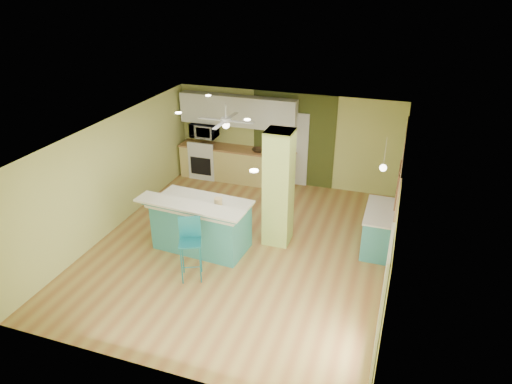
% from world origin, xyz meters
% --- Properties ---
extents(floor, '(6.00, 7.00, 0.01)m').
position_xyz_m(floor, '(0.00, 0.00, -0.01)').
color(floor, '#9F6837').
rests_on(floor, ground).
extents(ceiling, '(6.00, 7.00, 0.01)m').
position_xyz_m(ceiling, '(0.00, 0.00, 2.50)').
color(ceiling, white).
rests_on(ceiling, wall_back).
extents(wall_back, '(6.00, 0.01, 2.50)m').
position_xyz_m(wall_back, '(0.00, 3.50, 1.25)').
color(wall_back, '#C9CE6E').
rests_on(wall_back, floor).
extents(wall_front, '(6.00, 0.01, 2.50)m').
position_xyz_m(wall_front, '(0.00, -3.50, 1.25)').
color(wall_front, '#C9CE6E').
rests_on(wall_front, floor).
extents(wall_left, '(0.01, 7.00, 2.50)m').
position_xyz_m(wall_left, '(-3.00, 0.00, 1.25)').
color(wall_left, '#C9CE6E').
rests_on(wall_left, floor).
extents(wall_right, '(0.01, 7.00, 2.50)m').
position_xyz_m(wall_right, '(3.00, 0.00, 1.25)').
color(wall_right, '#C9CE6E').
rests_on(wall_right, floor).
extents(wood_panel, '(0.02, 3.40, 2.50)m').
position_xyz_m(wood_panel, '(2.99, 0.60, 1.25)').
color(wood_panel, '#9C7A59').
rests_on(wood_panel, floor).
extents(olive_accent, '(2.20, 0.02, 2.50)m').
position_xyz_m(olive_accent, '(0.20, 3.49, 1.25)').
color(olive_accent, '#434B1E').
rests_on(olive_accent, floor).
extents(interior_door, '(0.82, 0.05, 2.00)m').
position_xyz_m(interior_door, '(0.20, 3.46, 1.00)').
color(interior_door, silver).
rests_on(interior_door, floor).
extents(french_door, '(0.04, 1.08, 2.10)m').
position_xyz_m(french_door, '(2.97, -2.30, 1.05)').
color(french_door, silver).
rests_on(french_door, floor).
extents(column, '(0.55, 0.55, 2.50)m').
position_xyz_m(column, '(0.65, 0.50, 1.25)').
color(column, '#ABC35A').
rests_on(column, floor).
extents(kitchen_run, '(3.25, 0.63, 0.94)m').
position_xyz_m(kitchen_run, '(-1.30, 3.20, 0.47)').
color(kitchen_run, '#E4CF77').
rests_on(kitchen_run, floor).
extents(stove, '(0.76, 0.66, 1.08)m').
position_xyz_m(stove, '(-2.25, 3.19, 0.46)').
color(stove, white).
rests_on(stove, floor).
extents(upper_cabinets, '(3.20, 0.34, 0.80)m').
position_xyz_m(upper_cabinets, '(-1.30, 3.32, 1.95)').
color(upper_cabinets, white).
rests_on(upper_cabinets, wall_back).
extents(microwave, '(0.70, 0.48, 0.39)m').
position_xyz_m(microwave, '(-2.25, 3.20, 1.35)').
color(microwave, silver).
rests_on(microwave, wall_back).
extents(ceiling_fan, '(1.41, 1.41, 0.61)m').
position_xyz_m(ceiling_fan, '(-1.10, 2.00, 2.08)').
color(ceiling_fan, white).
rests_on(ceiling_fan, ceiling).
extents(pendant_lamp, '(0.14, 0.14, 0.69)m').
position_xyz_m(pendant_lamp, '(2.65, 0.75, 1.88)').
color(pendant_lamp, silver).
rests_on(pendant_lamp, ceiling).
extents(wall_decor, '(0.03, 0.90, 0.70)m').
position_xyz_m(wall_decor, '(2.96, 0.80, 1.55)').
color(wall_decor, brown).
rests_on(wall_decor, wood_panel).
extents(peninsula, '(2.29, 1.35, 1.21)m').
position_xyz_m(peninsula, '(-0.78, -0.27, 0.56)').
color(peninsula, teal).
rests_on(peninsula, floor).
extents(bar_stool, '(0.53, 0.53, 1.23)m').
position_xyz_m(bar_stool, '(-0.55, -1.23, 0.82)').
color(bar_stool, '#1C747F').
rests_on(bar_stool, floor).
extents(side_counter, '(0.58, 1.36, 0.88)m').
position_xyz_m(side_counter, '(2.70, 0.92, 0.44)').
color(side_counter, teal).
rests_on(side_counter, floor).
extents(fruit_bowl, '(0.38, 0.38, 0.08)m').
position_xyz_m(fruit_bowl, '(-0.67, 3.16, 0.98)').
color(fruit_bowl, '#372616').
rests_on(fruit_bowl, kitchen_run).
extents(canister, '(0.16, 0.16, 0.15)m').
position_xyz_m(canister, '(-0.40, -0.21, 1.12)').
color(canister, gold).
rests_on(canister, peninsula).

